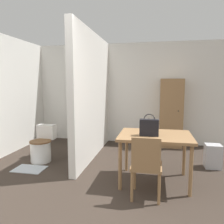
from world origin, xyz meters
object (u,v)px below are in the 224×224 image
object	(u,v)px
toilet	(42,146)
space_heater	(213,156)
wooden_cabinet	(171,113)
dining_table	(155,140)
handbag	(149,127)
wooden_chair	(146,165)

from	to	relation	value
toilet	space_heater	size ratio (longest dim) A/B	1.59
toilet	space_heater	world-z (taller)	toilet
space_heater	wooden_cabinet	bearing A→B (deg)	118.15
wooden_cabinet	dining_table	bearing A→B (deg)	-100.04
handbag	wooden_cabinet	world-z (taller)	wooden_cabinet
wooden_chair	wooden_cabinet	size ratio (longest dim) A/B	0.53
wooden_cabinet	space_heater	world-z (taller)	wooden_cabinet
wooden_chair	wooden_cabinet	world-z (taller)	wooden_cabinet
wooden_cabinet	space_heater	xyz separation A→B (m)	(0.66, -1.24, -0.59)
toilet	space_heater	distance (m)	3.20
toilet	wooden_cabinet	size ratio (longest dim) A/B	0.42
toilet	wooden_cabinet	world-z (taller)	wooden_cabinet
dining_table	toilet	xyz separation A→B (m)	(-2.16, 0.53, -0.38)
dining_table	handbag	distance (m)	0.24
wooden_chair	handbag	bearing A→B (deg)	88.84
toilet	handbag	size ratio (longest dim) A/B	2.10
toilet	space_heater	bearing A→B (deg)	4.55
dining_table	space_heater	size ratio (longest dim) A/B	2.51
dining_table	handbag	xyz separation A→B (m)	(-0.09, -0.09, 0.21)
dining_table	wooden_chair	xyz separation A→B (m)	(-0.10, -0.54, -0.20)
wooden_chair	toilet	world-z (taller)	wooden_chair
dining_table	space_heater	world-z (taller)	dining_table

